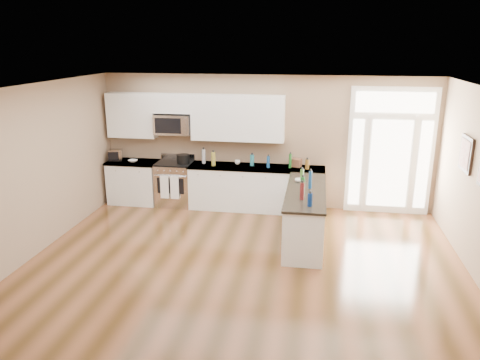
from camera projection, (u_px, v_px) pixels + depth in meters
The scene contains 19 objects.
ground at pixel (231, 299), 6.51m from camera, with size 8.00×8.00×0.00m, color #482F14.
room_shell at pixel (231, 182), 6.03m from camera, with size 8.00×8.00×8.00m.
back_cabinet_left at pixel (134, 183), 10.33m from camera, with size 1.10×0.66×0.94m.
back_cabinet_right at pixel (256, 189), 9.90m from camera, with size 2.85×0.66×0.94m.
peninsula_cabinet at pixel (305, 217), 8.36m from camera, with size 0.69×2.32×0.94m.
upper_cabinet_left at pixel (132, 115), 10.05m from camera, with size 1.04×0.33×0.95m, color white.
upper_cabinet_right at pixel (238, 118), 9.68m from camera, with size 1.94×0.33×0.95m, color white.
upper_cabinet_short at pixel (173, 103), 9.82m from camera, with size 0.82×0.33×0.40m, color white.
microwave at pixel (173, 124), 9.91m from camera, with size 0.78×0.41×0.42m.
entry_door at pixel (390, 152), 9.48m from camera, with size 1.70×0.10×2.60m.
wall_art_near at pixel (466, 154), 7.56m from camera, with size 0.05×0.58×0.58m.
kitchen_range at pixel (175, 183), 10.17m from camera, with size 0.76×0.68×1.08m.
stockpot at pixel (183, 159), 9.94m from camera, with size 0.27×0.27×0.21m, color black.
toaster_oven at pixel (116, 155), 10.23m from camera, with size 0.29×0.23×0.25m, color silver.
cardboard_box at pixel (296, 163), 9.73m from camera, with size 0.21×0.15×0.17m, color brown.
bowl_left at pixel (133, 161), 10.12m from camera, with size 0.19×0.19×0.05m, color white.
bowl_peninsula at pixel (299, 180), 8.70m from camera, with size 0.16×0.16×0.05m, color white.
cup_counter at pixel (238, 162), 9.92m from camera, with size 0.12×0.12×0.09m, color white.
counter_bottles at pixel (269, 170), 9.00m from camera, with size 2.39×2.45×0.31m.
Camera 1 is at (1.07, -5.67, 3.44)m, focal length 35.00 mm.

